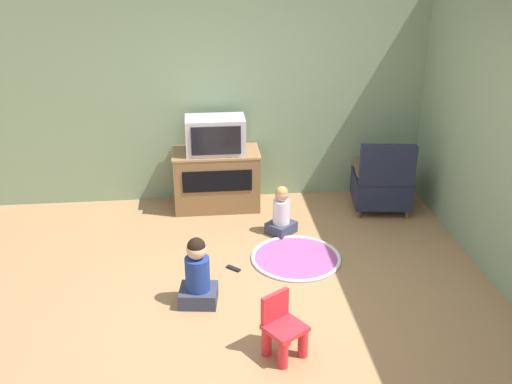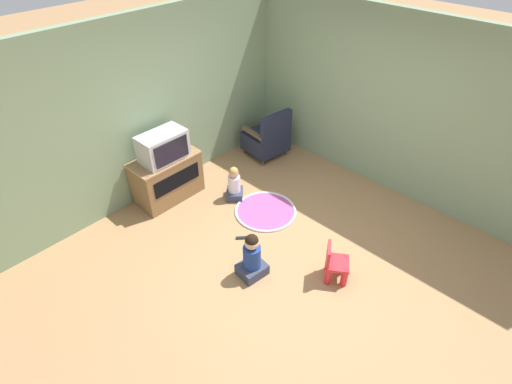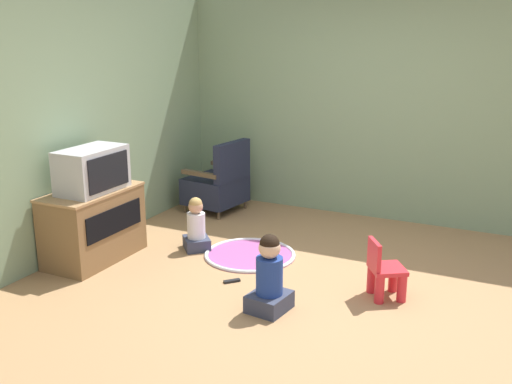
{
  "view_description": "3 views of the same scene",
  "coord_description": "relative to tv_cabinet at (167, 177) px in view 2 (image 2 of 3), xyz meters",
  "views": [
    {
      "loc": [
        -0.51,
        -4.42,
        3.06
      ],
      "look_at": [
        -0.02,
        0.42,
        0.89
      ],
      "focal_mm": 42.0,
      "sensor_mm": 36.0,
      "label": 1
    },
    {
      "loc": [
        -2.93,
        -2.21,
        3.83
      ],
      "look_at": [
        -0.12,
        0.43,
        0.83
      ],
      "focal_mm": 28.0,
      "sensor_mm": 36.0,
      "label": 2
    },
    {
      "loc": [
        -4.56,
        -1.76,
        2.22
      ],
      "look_at": [
        -0.21,
        0.36,
        0.86
      ],
      "focal_mm": 42.0,
      "sensor_mm": 36.0,
      "label": 3
    }
  ],
  "objects": [
    {
      "name": "yellow_kid_chair",
      "position": [
        0.39,
        -2.76,
        -0.15
      ],
      "size": [
        0.39,
        0.38,
        0.51
      ],
      "rotation": [
        0.0,
        0.0,
        0.58
      ],
      "color": "red",
      "rests_on": "ground_plane"
    },
    {
      "name": "play_mat",
      "position": [
        0.73,
        -1.33,
        -0.35
      ],
      "size": [
        0.91,
        0.91,
        0.04
      ],
      "color": "#A54C8C",
      "rests_on": "ground_plane"
    },
    {
      "name": "child_watching_left",
      "position": [
        0.66,
        -0.75,
        -0.12
      ],
      "size": [
        0.37,
        0.37,
        0.55
      ],
      "rotation": [
        0.0,
        0.0,
        0.74
      ],
      "color": "#33384C",
      "rests_on": "ground_plane"
    },
    {
      "name": "black_armchair",
      "position": [
        1.9,
        -0.31,
        -0.02
      ],
      "size": [
        0.72,
        0.7,
        0.88
      ],
      "rotation": [
        0.0,
        0.0,
        3.01
      ],
      "color": "brown",
      "rests_on": "ground_plane"
    },
    {
      "name": "remote_control",
      "position": [
        0.09,
        -1.47,
        -0.35
      ],
      "size": [
        0.14,
        0.13,
        0.02
      ],
      "rotation": [
        0.0,
        0.0,
        2.4
      ],
      "color": "black",
      "rests_on": "ground_plane"
    },
    {
      "name": "wall_back",
      "position": [
        -0.04,
        0.34,
        0.95
      ],
      "size": [
        5.3,
        0.12,
        2.61
      ],
      "color": "gray",
      "rests_on": "ground_plane"
    },
    {
      "name": "wall_right",
      "position": [
        2.55,
        -2.33,
        0.95
      ],
      "size": [
        0.12,
        5.47,
        2.61
      ],
      "color": "gray",
      "rests_on": "ground_plane"
    },
    {
      "name": "television",
      "position": [
        0.0,
        -0.04,
        0.54
      ],
      "size": [
        0.67,
        0.4,
        0.41
      ],
      "color": "#B7B7BC",
      "rests_on": "tv_cabinet"
    },
    {
      "name": "child_watching_center",
      "position": [
        -0.25,
        -1.99,
        -0.08
      ],
      "size": [
        0.36,
        0.33,
        0.64
      ],
      "rotation": [
        0.0,
        0.0,
        -0.13
      ],
      "color": "#33384C",
      "rests_on": "ground_plane"
    },
    {
      "name": "ground_plane",
      "position": [
        0.32,
        -2.07,
        -0.36
      ],
      "size": [
        30.0,
        30.0,
        0.0
      ],
      "primitive_type": "plane",
      "color": "#9E754C"
    },
    {
      "name": "tv_cabinet",
      "position": [
        0.0,
        0.0,
        0.0
      ],
      "size": [
        1.0,
        0.53,
        0.7
      ],
      "color": "brown",
      "rests_on": "ground_plane"
    }
  ]
}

